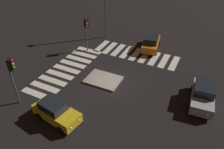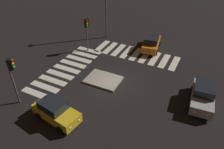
{
  "view_description": "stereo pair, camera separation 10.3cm",
  "coord_description": "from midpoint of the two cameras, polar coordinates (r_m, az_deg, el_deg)",
  "views": [
    {
      "loc": [
        -7.56,
        15.12,
        12.9
      ],
      "look_at": [
        0.0,
        0.0,
        1.0
      ],
      "focal_mm": 34.84,
      "sensor_mm": 36.0,
      "label": 1
    },
    {
      "loc": [
        -7.65,
        15.08,
        12.9
      ],
      "look_at": [
        0.0,
        0.0,
        1.0
      ],
      "focal_mm": 34.84,
      "sensor_mm": 36.0,
      "label": 2
    }
  ],
  "objects": [
    {
      "name": "ground_plane",
      "position": [
        21.26,
        -0.14,
        -2.2
      ],
      "size": [
        80.0,
        80.0,
        0.0
      ],
      "primitive_type": "plane",
      "color": "black"
    },
    {
      "name": "traffic_island",
      "position": [
        21.55,
        -2.43,
        -1.37
      ],
      "size": [
        3.4,
        2.58,
        0.18
      ],
      "color": "gray",
      "rests_on": "ground"
    },
    {
      "name": "crosswalk_near",
      "position": [
        26.11,
        6.11,
        5.35
      ],
      "size": [
        9.9,
        3.2,
        0.02
      ],
      "color": "silver",
      "rests_on": "ground"
    },
    {
      "name": "car_yellow",
      "position": [
        17.67,
        -14.65,
        -9.35
      ],
      "size": [
        4.12,
        2.31,
        1.72
      ],
      "rotation": [
        0.0,
        0.0,
        2.99
      ],
      "color": "gold",
      "rests_on": "ground"
    },
    {
      "name": "traffic_light_north",
      "position": [
        18.82,
        -25.01,
        0.88
      ],
      "size": [
        0.54,
        0.54,
        4.38
      ],
      "rotation": [
        0.0,
        0.0,
        -2.34
      ],
      "color": "#47474C",
      "rests_on": "ground"
    },
    {
      "name": "car_orange",
      "position": [
        27.06,
        10.09,
        8.16
      ],
      "size": [
        2.35,
        4.19,
        1.75
      ],
      "rotation": [
        0.0,
        0.0,
        -1.42
      ],
      "color": "orange",
      "rests_on": "ground"
    },
    {
      "name": "traffic_light_east",
      "position": [
        25.49,
        -6.88,
        12.26
      ],
      "size": [
        0.53,
        0.54,
        4.08
      ],
      "rotation": [
        0.0,
        0.0,
        2.46
      ],
      "color": "#47474C",
      "rests_on": "ground"
    },
    {
      "name": "car_silver",
      "position": [
        19.99,
        22.62,
        -4.97
      ],
      "size": [
        2.26,
        4.33,
        1.83
      ],
      "rotation": [
        0.0,
        0.0,
        1.66
      ],
      "color": "#9EA0A5",
      "rests_on": "ground"
    },
    {
      "name": "crosswalk_side",
      "position": [
        23.75,
        -11.95,
        1.42
      ],
      "size": [
        3.2,
        9.9,
        0.02
      ],
      "color": "silver",
      "rests_on": "ground"
    }
  ]
}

